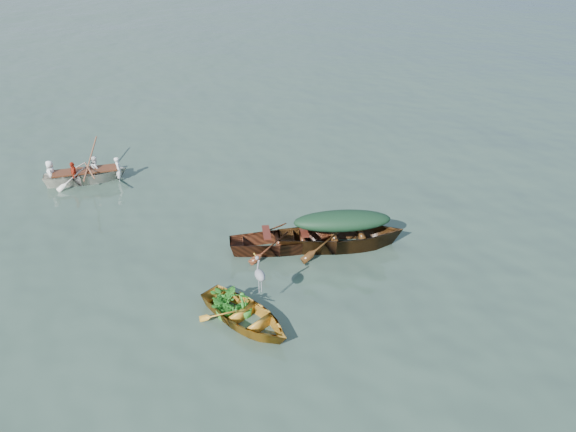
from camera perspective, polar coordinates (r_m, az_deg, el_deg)
name	(u,v)px	position (r m, az deg, el deg)	size (l,w,h in m)	color
ground	(338,305)	(13.70, 5.11, -8.97)	(140.00, 140.00, 0.00)	#374D40
yellow_dinghy	(246,323)	(13.17, -4.32, -10.80)	(1.37, 3.16, 0.85)	#B77223
green_tarp_boat	(341,247)	(15.78, 5.39, -3.14)	(1.51, 4.86, 1.17)	#462910
open_wooden_boat	(285,250)	(15.59, -0.29, -3.43)	(1.31, 4.23, 0.98)	brown
rowed_boat	(87,182)	(20.45, -19.72, 3.29)	(1.14, 3.81, 0.88)	white
green_tarp_cover	(342,221)	(15.34, 5.53, -0.50)	(0.83, 2.68, 0.52)	#14311F
thwart_benches	(285,234)	(15.32, -0.29, -1.85)	(0.79, 2.11, 0.04)	#461810
heron	(260,281)	(12.94, -2.85, -6.57)	(0.28, 0.40, 0.92)	gray
dinghy_weeds	(229,287)	(13.06, -6.04, -7.23)	(0.70, 0.90, 0.60)	#20761E
rowers	(83,160)	(20.12, -20.12, 5.37)	(1.03, 2.67, 0.76)	white
oars	(85,169)	(20.26, -19.95, 4.47)	(2.60, 0.60, 0.06)	brown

